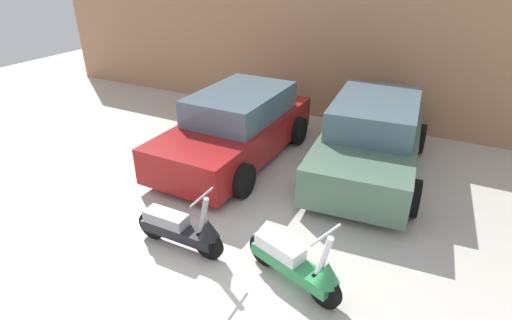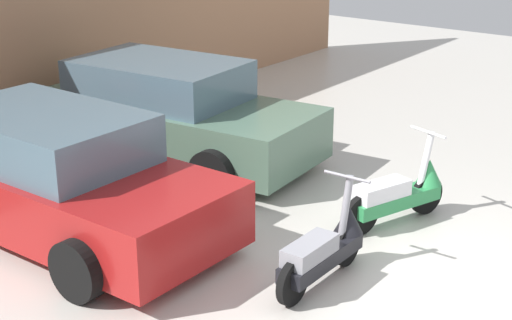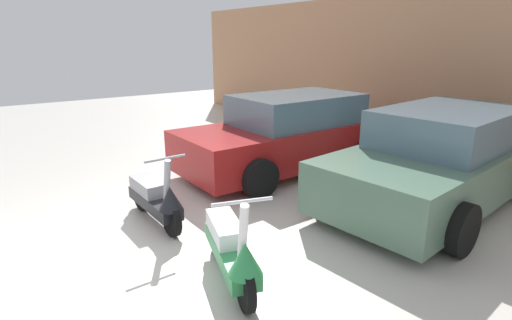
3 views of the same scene
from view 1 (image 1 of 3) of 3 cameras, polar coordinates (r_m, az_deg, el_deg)
name	(u,v)px [view 1 (image 1 of 3)]	position (r m, az deg, el deg)	size (l,w,h in m)	color
ground_plane	(181,292)	(5.77, -10.72, -18.08)	(28.00, 28.00, 0.00)	beige
wall_back	(346,55)	(10.89, 12.72, 14.44)	(19.60, 0.12, 3.56)	tan
scooter_front_left	(182,228)	(6.22, -10.49, -9.57)	(1.54, 0.55, 1.07)	black
scooter_front_right	(296,263)	(5.53, 5.79, -14.41)	(1.54, 0.78, 1.11)	black
car_rear_left	(237,127)	(8.79, -2.75, 4.72)	(2.12, 4.36, 1.48)	maroon
car_rear_center	(371,138)	(8.56, 16.11, 3.04)	(2.43, 4.54, 1.49)	#51705B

